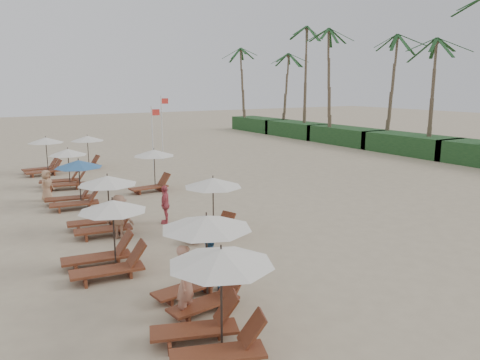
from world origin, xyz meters
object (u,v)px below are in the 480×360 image
lounger_station_0 (212,301)px  lounger_station_1 (200,258)px  beachgoer_far_b (47,185)px  lounger_station_2 (105,241)px  lounger_station_6 (42,158)px  lounger_station_4 (74,186)px  beachgoer_mid_a (208,264)px  beachgoer_far_a (165,204)px  flag_pole_near (153,135)px  inland_station_0 (210,201)px  beachgoer_mid_b (119,217)px  lounger_station_5 (63,171)px  inland_station_1 (152,167)px  inland_station_2 (85,149)px  beachgoer_near (186,282)px  lounger_station_3 (102,206)px

lounger_station_0 → lounger_station_1: size_ratio=1.02×
lounger_station_0 → beachgoer_far_b: size_ratio=1.74×
lounger_station_2 → lounger_station_6: bearing=86.7°
lounger_station_4 → beachgoer_mid_a: 11.54m
beachgoer_far_a → flag_pole_near: bearing=-173.8°
inland_station_0 → beachgoer_mid_a: size_ratio=1.71×
inland_station_0 → beachgoer_far_a: size_ratio=1.68×
beachgoer_far_a → beachgoer_far_b: 7.52m
inland_station_0 → beachgoer_mid_b: bearing=153.2°
lounger_station_5 → inland_station_1: 5.20m
inland_station_2 → lounger_station_1: bearing=-96.1°
lounger_station_2 → lounger_station_4: 8.70m
beachgoer_mid_b → beachgoer_far_b: bearing=-37.1°
lounger_station_0 → inland_station_2: 24.45m
lounger_station_4 → beachgoer_far_a: 5.46m
lounger_station_0 → beachgoer_mid_a: lounger_station_0 is taller
beachgoer_near → flag_pole_near: size_ratio=0.44×
lounger_station_0 → beachgoer_near: bearing=84.8°
lounger_station_4 → flag_pole_near: flag_pole_near is taller
lounger_station_1 → inland_station_0: size_ratio=0.98×
lounger_station_4 → inland_station_0: bearing=-64.7°
beachgoer_far_a → beachgoer_near: bearing=6.3°
lounger_station_5 → inland_station_0: size_ratio=1.00×
lounger_station_3 → flag_pole_near: 13.39m
beachgoer_mid_a → beachgoer_far_b: (-2.05, 13.33, -0.02)m
lounger_station_4 → lounger_station_5: 4.63m
lounger_station_4 → beachgoer_far_b: lounger_station_4 is taller
inland_station_1 → beachgoer_far_a: (-1.69, -5.95, -0.52)m
inland_station_0 → beachgoer_mid_b: 3.45m
beachgoer_far_b → lounger_station_0: bearing=-125.8°
lounger_station_4 → lounger_station_6: 9.38m
lounger_station_1 → flag_pole_near: (6.08, 19.04, 1.10)m
inland_station_1 → inland_station_2: bearing=98.8°
lounger_station_0 → lounger_station_5: size_ratio=0.99×
beachgoer_far_a → beachgoer_far_b: beachgoer_far_a is taller
lounger_station_3 → beachgoer_near: 8.01m
lounger_station_5 → inland_station_0: inland_station_0 is taller
lounger_station_3 → flag_pole_near: bearing=60.3°
inland_station_2 → flag_pole_near: size_ratio=0.64×
beachgoer_far_b → flag_pole_near: 9.29m
inland_station_1 → inland_station_2: (-1.37, 8.85, 0.04)m
lounger_station_4 → beachgoer_far_a: (2.63, -4.78, -0.20)m
lounger_station_2 → inland_station_2: (3.90, 18.67, 0.38)m
inland_station_0 → beachgoer_far_a: (-0.81, 2.50, -0.58)m
lounger_station_3 → beachgoer_near: (-0.12, -8.01, -0.10)m
lounger_station_0 → beachgoer_mid_b: 8.51m
inland_station_1 → beachgoer_far_b: bearing=172.6°
inland_station_0 → beachgoer_far_b: inland_station_0 is taller
inland_station_1 → flag_pole_near: bearing=67.9°
inland_station_2 → beachgoer_far_b: bearing=-115.3°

